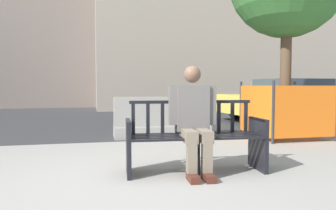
{
  "coord_description": "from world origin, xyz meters",
  "views": [
    {
      "loc": [
        -0.46,
        -3.6,
        1.06
      ],
      "look_at": [
        0.76,
        1.73,
        0.75
      ],
      "focal_mm": 35.0,
      "sensor_mm": 36.0,
      "label": 1
    }
  ],
  "objects_px": {
    "street_bench": "(195,140)",
    "construction_fence": "(285,109)",
    "seated_person": "(194,117)",
    "jersey_barrier_centre": "(162,121)",
    "car_taxi_near": "(288,100)"
  },
  "relations": [
    {
      "from": "street_bench",
      "to": "construction_fence",
      "type": "height_order",
      "value": "construction_fence"
    },
    {
      "from": "seated_person",
      "to": "construction_fence",
      "type": "height_order",
      "value": "seated_person"
    },
    {
      "from": "seated_person",
      "to": "car_taxi_near",
      "type": "distance_m",
      "value": 7.19
    },
    {
      "from": "street_bench",
      "to": "jersey_barrier_centre",
      "type": "height_order",
      "value": "street_bench"
    },
    {
      "from": "seated_person",
      "to": "car_taxi_near",
      "type": "bearing_deg",
      "value": 48.15
    },
    {
      "from": "street_bench",
      "to": "jersey_barrier_centre",
      "type": "distance_m",
      "value": 2.88
    },
    {
      "from": "street_bench",
      "to": "car_taxi_near",
      "type": "bearing_deg",
      "value": 48.05
    },
    {
      "from": "seated_person",
      "to": "car_taxi_near",
      "type": "relative_size",
      "value": 0.31
    },
    {
      "from": "seated_person",
      "to": "jersey_barrier_centre",
      "type": "height_order",
      "value": "seated_person"
    },
    {
      "from": "street_bench",
      "to": "seated_person",
      "type": "bearing_deg",
      "value": -120.82
    },
    {
      "from": "car_taxi_near",
      "to": "construction_fence",
      "type": "bearing_deg",
      "value": -124.23
    },
    {
      "from": "street_bench",
      "to": "car_taxi_near",
      "type": "distance_m",
      "value": 7.13
    },
    {
      "from": "seated_person",
      "to": "car_taxi_near",
      "type": "xyz_separation_m",
      "value": [
        4.8,
        5.36,
        -0.04
      ]
    },
    {
      "from": "jersey_barrier_centre",
      "to": "seated_person",
      "type": "bearing_deg",
      "value": -94.25
    },
    {
      "from": "seated_person",
      "to": "construction_fence",
      "type": "bearing_deg",
      "value": 40.15
    }
  ]
}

